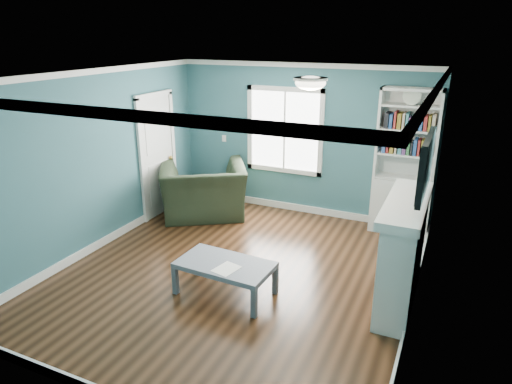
% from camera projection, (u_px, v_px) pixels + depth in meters
% --- Properties ---
extents(floor, '(5.00, 5.00, 0.00)m').
position_uv_depth(floor, '(237.00, 273.00, 6.15)').
color(floor, black).
rests_on(floor, ground).
extents(room_walls, '(5.00, 5.00, 5.00)m').
position_uv_depth(room_walls, '(235.00, 160.00, 5.63)').
color(room_walls, '#31606A').
rests_on(room_walls, ground).
extents(trim, '(4.50, 5.00, 2.60)m').
position_uv_depth(trim, '(236.00, 186.00, 5.74)').
color(trim, white).
rests_on(trim, ground).
extents(window, '(1.40, 0.06, 1.50)m').
position_uv_depth(window, '(285.00, 131.00, 7.92)').
color(window, white).
rests_on(window, room_walls).
extents(bookshelf, '(0.90, 0.35, 2.31)m').
position_uv_depth(bookshelf, '(403.00, 177.00, 7.13)').
color(bookshelf, silver).
rests_on(bookshelf, ground).
extents(fireplace, '(0.44, 1.58, 1.30)m').
position_uv_depth(fireplace, '(404.00, 254.00, 5.30)').
color(fireplace, black).
rests_on(fireplace, ground).
extents(tv, '(0.06, 1.10, 0.65)m').
position_uv_depth(tv, '(426.00, 165.00, 4.89)').
color(tv, black).
rests_on(tv, fireplace).
extents(door, '(0.12, 0.98, 2.17)m').
position_uv_depth(door, '(158.00, 154.00, 7.87)').
color(door, silver).
rests_on(door, ground).
extents(ceiling_fixture, '(0.38, 0.38, 0.15)m').
position_uv_depth(ceiling_fixture, '(311.00, 82.00, 5.04)').
color(ceiling_fixture, white).
rests_on(ceiling_fixture, room_walls).
extents(light_switch, '(0.08, 0.01, 0.12)m').
position_uv_depth(light_switch, '(224.00, 138.00, 8.47)').
color(light_switch, white).
rests_on(light_switch, room_walls).
extents(recliner, '(1.69, 1.54, 1.24)m').
position_uv_depth(recliner, '(203.00, 182.00, 7.88)').
color(recliner, black).
rests_on(recliner, ground).
extents(coffee_table, '(1.19, 0.69, 0.42)m').
position_uv_depth(coffee_table, '(225.00, 267.00, 5.56)').
color(coffee_table, '#4F555F').
rests_on(coffee_table, ground).
extents(paper_sheet, '(0.30, 0.35, 0.00)m').
position_uv_depth(paper_sheet, '(226.00, 269.00, 5.40)').
color(paper_sheet, white).
rests_on(paper_sheet, coffee_table).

